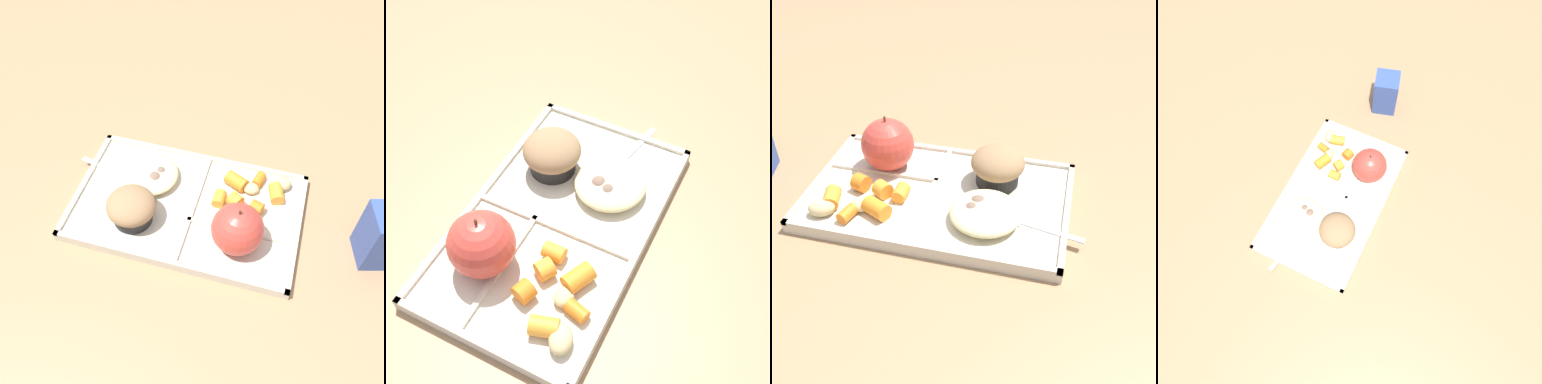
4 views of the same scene
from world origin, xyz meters
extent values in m
plane|color=#997551|center=(0.00, 0.00, 0.00)|extent=(6.00, 6.00, 0.00)
cube|color=beige|center=(0.00, 0.00, 0.01)|extent=(0.39, 0.24, 0.01)
cube|color=beige|center=(0.00, -0.12, 0.02)|extent=(0.39, 0.01, 0.01)
cube|color=beige|center=(0.00, 0.12, 0.02)|extent=(0.39, 0.01, 0.01)
cube|color=beige|center=(-0.19, 0.00, 0.02)|extent=(0.01, 0.24, 0.01)
cube|color=beige|center=(0.19, 0.00, 0.02)|extent=(0.01, 0.24, 0.01)
cube|color=beige|center=(-0.01, 0.00, 0.02)|extent=(0.01, 0.22, 0.01)
cube|color=beige|center=(-0.10, 0.03, 0.02)|extent=(0.18, 0.01, 0.01)
sphere|color=#C63D33|center=(-0.10, 0.05, 0.06)|extent=(0.08, 0.08, 0.08)
cylinder|color=#4C381E|center=(-0.10, 0.05, 0.10)|extent=(0.00, 0.00, 0.01)
cylinder|color=black|center=(0.08, 0.05, 0.03)|extent=(0.07, 0.07, 0.03)
ellipsoid|color=#93704C|center=(0.08, 0.05, 0.05)|extent=(0.08, 0.08, 0.05)
cylinder|color=orange|center=(-0.12, -0.02, 0.03)|extent=(0.03, 0.03, 0.03)
cylinder|color=orange|center=(-0.15, -0.06, 0.03)|extent=(0.03, 0.04, 0.02)
cylinder|color=orange|center=(-0.05, -0.02, 0.03)|extent=(0.02, 0.03, 0.02)
cylinder|color=orange|center=(-0.07, -0.07, 0.03)|extent=(0.05, 0.04, 0.03)
cylinder|color=orange|center=(-0.11, -0.08, 0.02)|extent=(0.02, 0.03, 0.02)
cylinder|color=orange|center=(-0.08, -0.02, 0.03)|extent=(0.03, 0.03, 0.03)
ellipsoid|color=tan|center=(-0.10, -0.06, 0.02)|extent=(0.03, 0.03, 0.02)
ellipsoid|color=tan|center=(-0.15, -0.08, 0.03)|extent=(0.05, 0.04, 0.02)
ellipsoid|color=beige|center=(0.08, -0.04, 0.03)|extent=(0.10, 0.10, 0.03)
sphere|color=#755B4C|center=(0.06, -0.04, 0.03)|extent=(0.03, 0.03, 0.03)
sphere|color=#755B4C|center=(0.07, -0.03, 0.03)|extent=(0.03, 0.03, 0.03)
cube|color=silver|center=(0.18, -0.04, 0.02)|extent=(0.09, 0.03, 0.00)
cube|color=silver|center=(0.12, -0.03, 0.02)|extent=(0.03, 0.03, 0.00)
cylinder|color=silver|center=(0.09, -0.02, 0.02)|extent=(0.02, 0.01, 0.00)
cylinder|color=silver|center=(0.09, -0.02, 0.02)|extent=(0.02, 0.01, 0.00)
cylinder|color=silver|center=(0.09, -0.03, 0.02)|extent=(0.02, 0.01, 0.00)
cube|color=#334C99|center=(-0.32, 0.00, 0.06)|extent=(0.08, 0.08, 0.11)
camera|label=1|loc=(-0.13, 0.43, 0.63)|focal=41.00mm
camera|label=2|loc=(-0.35, -0.21, 0.59)|focal=48.85mm
camera|label=3|loc=(0.17, -0.52, 0.46)|focal=43.42mm
camera|label=4|loc=(0.27, 0.17, 0.79)|focal=31.98mm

